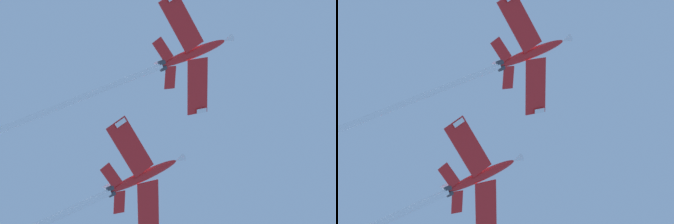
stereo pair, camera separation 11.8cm
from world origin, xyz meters
TOP-DOWN VIEW (x-y plane):
  - jet_second at (-39.32, -17.17)m, footprint 40.76×20.67m
  - jet_third at (-55.22, -6.30)m, footprint 37.53×19.58m

SIDE VIEW (x-z plane):
  - jet_third at x=-55.22m, z-range 93.41..116.26m
  - jet_second at x=-39.32m, z-range 100.01..124.87m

